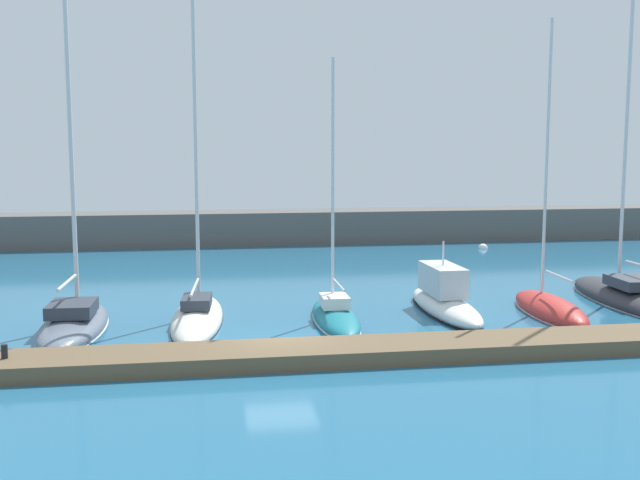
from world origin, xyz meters
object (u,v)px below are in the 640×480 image
at_px(sailboat_ivory_fourth, 197,316).
at_px(dock_bollard, 4,351).
at_px(sailboat_slate_third, 74,321).
at_px(sailboat_red_seventh, 550,307).
at_px(sailboat_charcoal_eighth, 634,296).
at_px(motorboat_white_sixth, 444,300).
at_px(mooring_buoy_white, 483,248).
at_px(sailboat_teal_fifth, 335,315).

xyz_separation_m(sailboat_ivory_fourth, dock_bollard, (-5.81, -6.20, 0.52)).
bearing_deg(sailboat_slate_third, sailboat_red_seventh, -89.34).
relative_size(sailboat_ivory_fourth, sailboat_charcoal_eighth, 0.74).
bearing_deg(motorboat_white_sixth, sailboat_red_seventh, -104.94).
xyz_separation_m(sailboat_ivory_fourth, sailboat_red_seventh, (14.72, -1.00, 0.07)).
bearing_deg(motorboat_white_sixth, mooring_buoy_white, -26.60).
xyz_separation_m(sailboat_ivory_fourth, sailboat_charcoal_eighth, (19.51, 0.47, 0.12)).
distance_m(sailboat_teal_fifth, motorboat_white_sixth, 5.05).
height_order(sailboat_ivory_fourth, dock_bollard, sailboat_ivory_fourth).
relative_size(sailboat_slate_third, dock_bollard, 36.75).
distance_m(motorboat_white_sixth, dock_bollard, 17.43).
height_order(sailboat_slate_third, mooring_buoy_white, sailboat_slate_third).
bearing_deg(sailboat_ivory_fourth, dock_bollard, 140.69).
relative_size(sailboat_slate_third, mooring_buoy_white, 24.11).
relative_size(sailboat_teal_fifth, motorboat_white_sixth, 1.46).
bearing_deg(sailboat_teal_fifth, sailboat_charcoal_eighth, -83.15).
xyz_separation_m(sailboat_teal_fifth, dock_bollard, (-11.32, -5.24, 0.45)).
bearing_deg(sailboat_red_seventh, sailboat_teal_fifth, 93.62).
relative_size(mooring_buoy_white, dock_bollard, 1.52).
bearing_deg(mooring_buoy_white, motorboat_white_sixth, -115.91).
relative_size(sailboat_teal_fifth, dock_bollard, 24.49).
relative_size(sailboat_slate_third, sailboat_teal_fifth, 1.50).
bearing_deg(sailboat_ivory_fourth, sailboat_charcoal_eighth, -84.76).
bearing_deg(sailboat_ivory_fourth, sailboat_slate_third, 103.18).
distance_m(motorboat_white_sixth, sailboat_red_seventh, 4.42).
height_order(sailboat_ivory_fourth, sailboat_charcoal_eighth, sailboat_charcoal_eighth).
height_order(sailboat_red_seventh, dock_bollard, sailboat_red_seventh).
relative_size(motorboat_white_sixth, mooring_buoy_white, 10.98).
bearing_deg(sailboat_charcoal_eighth, motorboat_white_sixth, 94.75).
bearing_deg(sailboat_charcoal_eighth, dock_bollard, 107.09).
bearing_deg(motorboat_white_sixth, dock_bollard, 110.46).
bearing_deg(sailboat_red_seventh, sailboat_slate_third, 93.20).
relative_size(motorboat_white_sixth, dock_bollard, 16.73).
bearing_deg(sailboat_red_seventh, sailboat_ivory_fourth, 90.00).
relative_size(sailboat_teal_fifth, sailboat_red_seventh, 0.85).
relative_size(sailboat_ivory_fourth, dock_bollard, 32.33).
relative_size(sailboat_ivory_fourth, mooring_buoy_white, 21.21).
height_order(motorboat_white_sixth, mooring_buoy_white, motorboat_white_sixth).
bearing_deg(sailboat_slate_third, sailboat_ivory_fourth, -79.33).
bearing_deg(dock_bollard, sailboat_teal_fifth, 24.84).
height_order(sailboat_slate_third, sailboat_charcoal_eighth, sailboat_charcoal_eighth).
height_order(sailboat_ivory_fourth, sailboat_red_seventh, sailboat_ivory_fourth).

